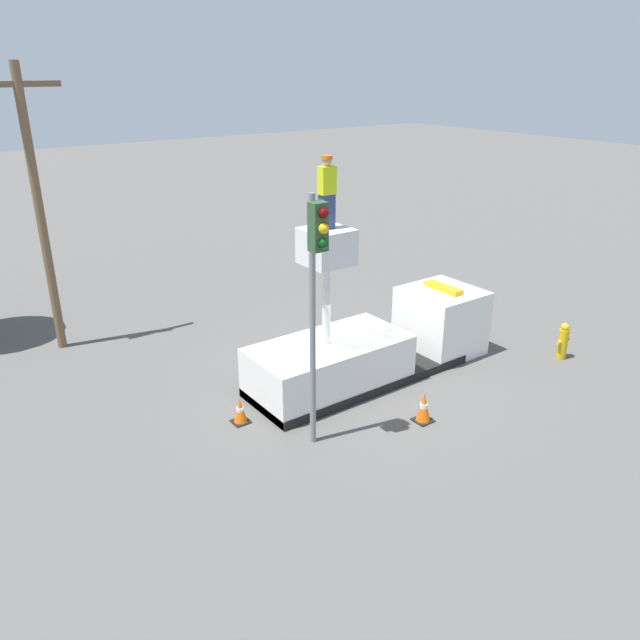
{
  "coord_description": "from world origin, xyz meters",
  "views": [
    {
      "loc": [
        -10.04,
        -11.97,
        8.16
      ],
      "look_at": [
        -1.99,
        -0.9,
        2.56
      ],
      "focal_mm": 35.0,
      "sensor_mm": 36.0,
      "label": 1
    }
  ],
  "objects_px": {
    "worker": "(327,193)",
    "utility_pole": "(38,204)",
    "traffic_light_pole": "(316,276)",
    "fire_hydrant": "(563,341)",
    "traffic_cone_rear": "(240,411)",
    "bucket_truck": "(373,346)",
    "traffic_cone_curbside": "(424,408)"
  },
  "relations": [
    {
      "from": "fire_hydrant",
      "to": "utility_pole",
      "type": "height_order",
      "value": "utility_pole"
    },
    {
      "from": "traffic_cone_rear",
      "to": "traffic_cone_curbside",
      "type": "distance_m",
      "value": 4.51
    },
    {
      "from": "fire_hydrant",
      "to": "utility_pole",
      "type": "relative_size",
      "value": 0.14
    },
    {
      "from": "bucket_truck",
      "to": "traffic_cone_rear",
      "type": "height_order",
      "value": "bucket_truck"
    },
    {
      "from": "bucket_truck",
      "to": "traffic_light_pole",
      "type": "height_order",
      "value": "traffic_light_pole"
    },
    {
      "from": "bucket_truck",
      "to": "fire_hydrant",
      "type": "bearing_deg",
      "value": -25.93
    },
    {
      "from": "traffic_light_pole",
      "to": "fire_hydrant",
      "type": "relative_size",
      "value": 5.15
    },
    {
      "from": "bucket_truck",
      "to": "traffic_light_pole",
      "type": "bearing_deg",
      "value": -150.01
    },
    {
      "from": "traffic_cone_rear",
      "to": "traffic_cone_curbside",
      "type": "height_order",
      "value": "traffic_cone_curbside"
    },
    {
      "from": "fire_hydrant",
      "to": "traffic_cone_curbside",
      "type": "distance_m",
      "value": 5.9
    },
    {
      "from": "traffic_cone_rear",
      "to": "fire_hydrant",
      "type": "bearing_deg",
      "value": -14.46
    },
    {
      "from": "utility_pole",
      "to": "worker",
      "type": "bearing_deg",
      "value": -55.05
    },
    {
      "from": "fire_hydrant",
      "to": "utility_pole",
      "type": "bearing_deg",
      "value": 140.81
    },
    {
      "from": "fire_hydrant",
      "to": "traffic_cone_curbside",
      "type": "height_order",
      "value": "fire_hydrant"
    },
    {
      "from": "bucket_truck",
      "to": "fire_hydrant",
      "type": "relative_size",
      "value": 6.61
    },
    {
      "from": "fire_hydrant",
      "to": "utility_pole",
      "type": "distance_m",
      "value": 15.82
    },
    {
      "from": "bucket_truck",
      "to": "fire_hydrant",
      "type": "xyz_separation_m",
      "value": [
        5.24,
        -2.55,
        -0.32
      ]
    },
    {
      "from": "worker",
      "to": "traffic_cone_rear",
      "type": "relative_size",
      "value": 2.64
    },
    {
      "from": "traffic_cone_rear",
      "to": "utility_pole",
      "type": "distance_m",
      "value": 8.64
    },
    {
      "from": "traffic_cone_rear",
      "to": "traffic_cone_curbside",
      "type": "relative_size",
      "value": 0.85
    },
    {
      "from": "bucket_truck",
      "to": "traffic_cone_rear",
      "type": "distance_m",
      "value": 4.37
    },
    {
      "from": "worker",
      "to": "utility_pole",
      "type": "bearing_deg",
      "value": 124.95
    },
    {
      "from": "bucket_truck",
      "to": "traffic_cone_rear",
      "type": "relative_size",
      "value": 11.26
    },
    {
      "from": "traffic_light_pole",
      "to": "fire_hydrant",
      "type": "height_order",
      "value": "traffic_light_pole"
    },
    {
      "from": "worker",
      "to": "traffic_cone_curbside",
      "type": "bearing_deg",
      "value": -69.62
    },
    {
      "from": "fire_hydrant",
      "to": "traffic_cone_curbside",
      "type": "bearing_deg",
      "value": -178.71
    },
    {
      "from": "fire_hydrant",
      "to": "bucket_truck",
      "type": "bearing_deg",
      "value": 154.07
    },
    {
      "from": "fire_hydrant",
      "to": "traffic_cone_rear",
      "type": "distance_m",
      "value": 9.89
    },
    {
      "from": "worker",
      "to": "traffic_cone_curbside",
      "type": "relative_size",
      "value": 2.24
    },
    {
      "from": "traffic_cone_rear",
      "to": "traffic_light_pole",
      "type": "bearing_deg",
      "value": -62.56
    },
    {
      "from": "worker",
      "to": "traffic_cone_curbside",
      "type": "height_order",
      "value": "worker"
    },
    {
      "from": "traffic_light_pole",
      "to": "worker",
      "type": "bearing_deg",
      "value": 48.51
    }
  ]
}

